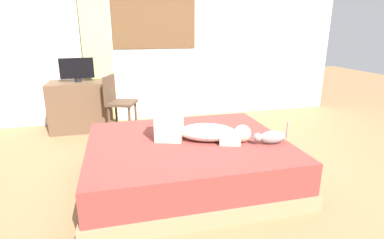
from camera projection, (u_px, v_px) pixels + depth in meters
ground_plane at (194, 179)px, 3.12m from camera, size 16.00×16.00×0.00m
back_wall_with_window at (158, 31)px, 4.91m from camera, size 6.40×0.14×2.90m
bed at (187, 161)px, 3.04m from camera, size 1.98×1.66×0.44m
person_lying at (198, 129)px, 2.95m from camera, size 0.93×0.52×0.34m
cat at (271, 137)px, 2.88m from camera, size 0.36×0.12×0.21m
desk at (82, 106)px, 4.57m from camera, size 0.90×0.56×0.74m
tv_monitor at (77, 69)px, 4.41m from camera, size 0.48×0.10×0.35m
cup at (105, 78)px, 4.57m from camera, size 0.08×0.08×0.08m
chair_by_desk at (117, 100)px, 4.36m from camera, size 0.49×0.49×0.86m
curtain_left at (97, 45)px, 4.64m from camera, size 0.44×0.06×2.51m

